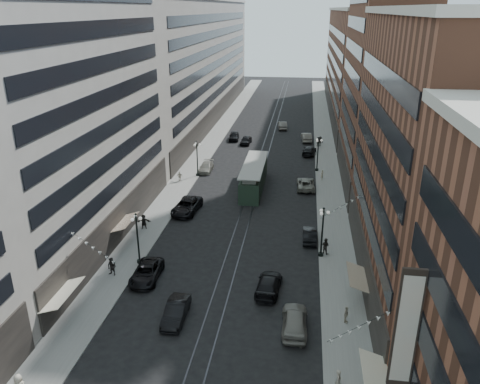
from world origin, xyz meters
The scene contains 37 objects.
ground centered at (0.00, 60.00, 0.00)m, with size 220.00×220.00×0.00m, color black.
sidewalk_west centered at (-11.00, 70.00, 0.07)m, with size 4.00×180.00×0.15m, color gray.
sidewalk_east centered at (11.00, 70.00, 0.07)m, with size 4.00×180.00×0.15m, color gray.
rail_west centered at (-0.70, 70.00, 0.01)m, with size 0.12×180.00×0.02m, color #2D2D33.
rail_east centered at (0.70, 70.00, 0.01)m, with size 0.12×180.00×0.02m, color #2D2D33.
building_west_mid centered at (-17.00, 33.00, 14.00)m, with size 8.00×36.00×28.00m, color #A49E91.
building_west_far centered at (-17.00, 96.00, 13.00)m, with size 8.00×90.00×26.00m, color #A49E91.
building_east_mid centered at (17.00, 28.00, 12.00)m, with size 8.00×30.00×24.00m, color brown.
building_east_tower centered at (17.00, 56.00, 21.00)m, with size 8.00×26.00×42.00m, color brown.
building_east_far centered at (17.00, 105.00, 12.00)m, with size 8.00×72.00×24.00m, color brown.
lamppost_sw_far centered at (-9.20, 28.00, 3.10)m, with size 1.03×1.14×5.52m.
lamppost_sw_mid centered at (-9.20, 55.00, 3.10)m, with size 1.03×1.14×5.52m.
lamppost_se_far centered at (9.20, 32.00, 3.10)m, with size 1.03×1.14×5.52m.
lamppost_se_mid centered at (9.20, 60.00, 3.10)m, with size 1.03×1.14×5.52m.
streetcar centered at (0.00, 51.07, 1.71)m, with size 2.97×13.42×3.71m.
car_2 centered at (-7.55, 25.30, 0.74)m, with size 2.45×5.30×1.47m, color black.
car_4 centered at (6.80, 19.58, 0.87)m, with size 2.05×5.08×1.73m, color slate.
car_5 centered at (-3.08, 19.62, 0.77)m, with size 1.62×4.66×1.54m, color black.
pedestrian_2 centered at (-11.01, 25.31, 1.08)m, with size 0.91×0.50×1.87m, color black.
pedestrian_4 centered at (10.98, 20.91, 0.91)m, with size 0.89×0.40×1.52m, color #B5AA96.
car_7 centered at (-7.56, 41.39, 0.84)m, with size 2.78×6.02×1.67m, color black.
car_8 centered at (-8.40, 57.59, 0.69)m, with size 1.94×4.77×1.38m, color gray.
car_9 centered at (-6.83, 77.23, 0.80)m, with size 1.89×4.69×1.60m, color black.
car_10 centered at (8.02, 35.62, 0.70)m, with size 1.49×4.28×1.41m, color black.
car_11 centered at (7.47, 52.01, 0.75)m, with size 2.49×5.39×1.50m, color slate.
car_12 centered at (7.98, 69.17, 0.74)m, with size 2.08×5.12×1.49m, color black.
car_13 centered at (-4.08, 74.60, 0.75)m, with size 1.78×4.43×1.51m, color black.
car_14 centered at (2.20, 87.68, 0.82)m, with size 1.73×4.97×1.64m, color #635F58.
pedestrian_5 centered at (-11.34, 35.74, 1.03)m, with size 1.64×0.47×1.76m, color black.
pedestrian_6 centered at (-11.29, 52.14, 0.92)m, with size 0.90×0.41×1.54m, color #A59D88.
pedestrian_7 centered at (9.66, 32.61, 1.02)m, with size 0.85×0.47×1.75m, color black.
pedestrian_8 centered at (9.89, 55.66, 0.95)m, with size 0.58×0.38×1.60m, color beige.
pedestrian_9 centered at (10.02, 74.68, 1.06)m, with size 1.17×0.48×1.81m, color black.
car_extra_0 centered at (7.42, 78.28, 0.83)m, with size 1.76×5.04×1.66m, color slate.
car_extra_1 centered at (4.28, 24.83, 0.75)m, with size 2.09×5.15×1.49m, color black.
pedestrian_extra_0 centered at (9.92, 13.27, 1.01)m, with size 0.63×0.41×1.71m, color #9E9483.
pedestrian_extra_1 centered at (9.60, 74.40, 1.04)m, with size 1.65×0.47×1.77m, color black.
Camera 1 is at (6.71, -12.10, 24.42)m, focal length 35.00 mm.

